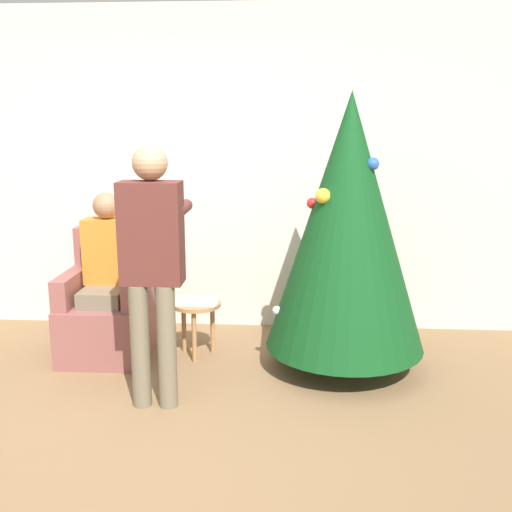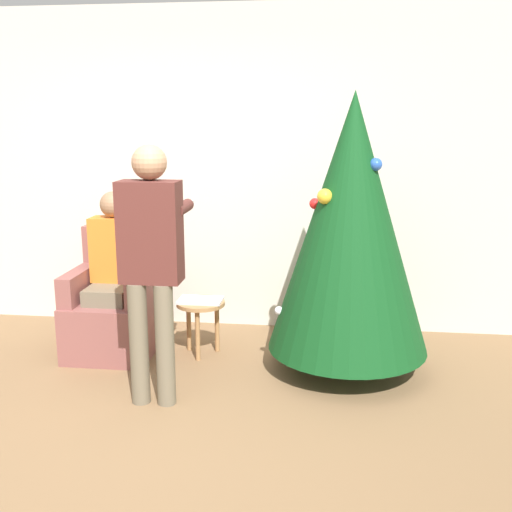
% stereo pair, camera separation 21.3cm
% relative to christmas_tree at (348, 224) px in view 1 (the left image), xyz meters
% --- Properties ---
extents(ground_plane, '(14.00, 14.00, 0.00)m').
position_rel_christmas_tree_xyz_m(ground_plane, '(-1.23, -1.32, -1.07)').
color(ground_plane, brown).
extents(wall_back, '(8.00, 0.06, 2.70)m').
position_rel_christmas_tree_xyz_m(wall_back, '(-1.23, 0.91, 0.28)').
color(wall_back, beige).
rests_on(wall_back, ground_plane).
extents(christmas_tree, '(1.14, 1.14, 1.98)m').
position_rel_christmas_tree_xyz_m(christmas_tree, '(0.00, 0.00, 0.00)').
color(christmas_tree, brown).
rests_on(christmas_tree, ground_plane).
extents(armchair, '(0.64, 0.71, 0.95)m').
position_rel_christmas_tree_xyz_m(armchair, '(-1.79, 0.18, -0.74)').
color(armchair, brown).
rests_on(armchair, ground_plane).
extents(person_seated, '(0.36, 0.46, 1.25)m').
position_rel_christmas_tree_xyz_m(person_seated, '(-1.79, 0.15, -0.39)').
color(person_seated, '#6B604C').
rests_on(person_seated, ground_plane).
extents(person_standing, '(0.40, 0.57, 1.64)m').
position_rel_christmas_tree_xyz_m(person_standing, '(-1.24, -0.63, -0.10)').
color(person_standing, '#6B604C').
rests_on(person_standing, ground_plane).
extents(side_stool, '(0.37, 0.37, 0.42)m').
position_rel_christmas_tree_xyz_m(side_stool, '(-1.11, 0.16, -0.72)').
color(side_stool, '#A37547').
rests_on(side_stool, ground_plane).
extents(laptop, '(0.33, 0.21, 0.02)m').
position_rel_christmas_tree_xyz_m(laptop, '(-1.11, 0.16, -0.64)').
color(laptop, silver).
rests_on(laptop, side_stool).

